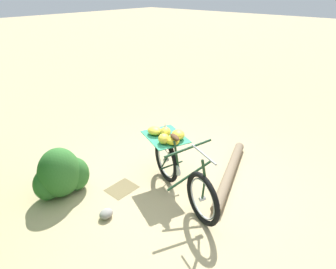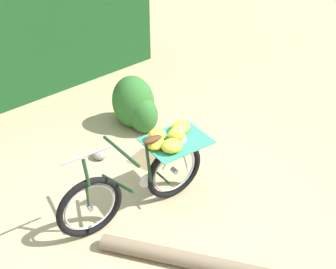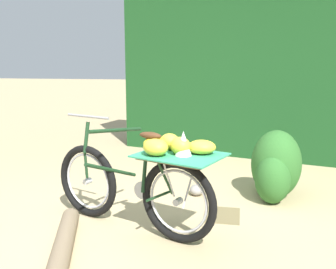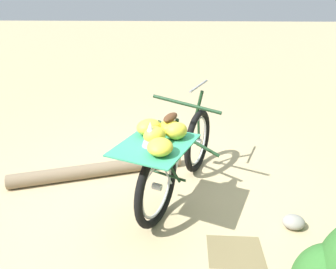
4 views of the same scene
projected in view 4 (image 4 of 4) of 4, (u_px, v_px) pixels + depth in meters
The scene contains 5 objects.
ground_plane at pixel (171, 201), 3.10m from camera, with size 60.00×60.00×0.00m, color tan.
bicycle at pixel (175, 153), 2.94m from camera, with size 0.98×1.76×1.03m.
fallen_log at pixel (99, 170), 3.53m from camera, with size 0.16×0.16×1.92m, color #7F6B51.
path_stone at pixel (294, 222), 2.72m from camera, with size 0.20×0.16×0.12m, color gray.
leaf_litter_patch at pixel (235, 252), 2.48m from camera, with size 0.44×0.36×0.01m, color olive.
Camera 4 is at (0.11, -2.58, 1.84)m, focal length 33.20 mm.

